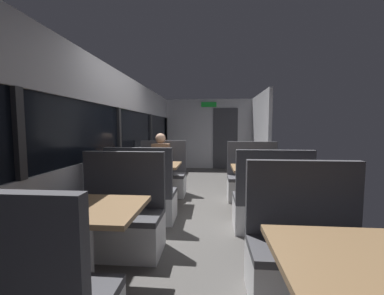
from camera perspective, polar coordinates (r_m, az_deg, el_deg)
ground_plane at (r=4.16m, az=2.93°, el=-14.70°), size 3.30×9.20×0.02m
carriage_window_panel_left at (r=4.23m, az=-17.03°, el=0.93°), size 0.09×8.48×2.30m
carriage_end_bulkhead at (r=8.12m, az=4.35°, el=3.09°), size 2.90×0.11×2.30m
carriage_aisle_panel_right at (r=7.05m, az=15.66°, el=2.77°), size 0.08×2.40×2.30m
dining_table_near_window at (r=2.22m, az=-23.64°, el=-15.05°), size 0.90×0.70×0.74m
bench_near_window_facing_entry at (r=2.92m, az=-16.63°, el=-16.47°), size 0.95×0.50×1.10m
dining_table_mid_window at (r=4.30m, az=-9.01°, el=-5.17°), size 0.90×0.70×0.74m
bench_mid_window_facing_end at (r=3.71m, az=-11.57°, el=-11.75°), size 0.95×0.50×1.10m
bench_mid_window_facing_entry at (r=5.03m, az=-7.05°, el=-7.30°), size 0.95×0.50×1.10m
dining_table_front_aisle at (r=1.63m, az=35.55°, el=-23.09°), size 0.90×0.70×0.74m
bench_front_aisle_facing_entry at (r=2.33m, az=25.62°, el=-22.49°), size 0.95×0.50×1.10m
dining_table_rear_aisle at (r=4.05m, az=15.78°, el=-5.90°), size 0.90×0.70×0.74m
bench_rear_aisle_facing_end at (r=3.46m, az=17.92°, el=-13.09°), size 0.95×0.50×1.10m
bench_rear_aisle_facing_entry at (r=4.79m, az=14.10°, el=-8.02°), size 0.95×0.50×1.10m
seated_passenger at (r=4.92m, az=-7.25°, el=-5.09°), size 0.47×0.55×1.26m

